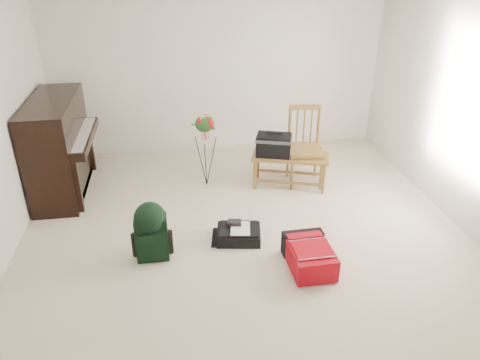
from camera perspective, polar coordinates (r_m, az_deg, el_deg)
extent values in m
cube|color=beige|center=(5.22, 0.87, -7.72)|extent=(5.00, 5.50, 0.01)
cube|color=white|center=(4.31, 1.11, 20.65)|extent=(5.00, 5.50, 0.01)
cube|color=white|center=(7.22, -2.73, 13.24)|extent=(5.00, 0.04, 2.50)
cube|color=black|center=(6.46, -21.27, 3.78)|extent=(0.55, 1.50, 1.25)
cube|color=black|center=(6.36, -18.80, 4.88)|extent=(0.28, 1.30, 0.10)
cube|color=white|center=(6.34, -18.87, 5.29)|extent=(0.22, 1.20, 0.02)
cube|color=black|center=(6.68, -20.04, -0.70)|extent=(0.45, 1.30, 0.10)
cube|color=olive|center=(6.25, 6.18, 2.87)|extent=(1.08, 0.68, 0.04)
cylinder|color=olive|center=(6.11, 2.34, 0.08)|extent=(0.04, 0.04, 0.41)
cylinder|color=olive|center=(6.39, 1.80, 1.38)|extent=(0.04, 0.04, 0.41)
cylinder|color=olive|center=(6.33, 10.40, 0.64)|extent=(0.04, 0.04, 0.41)
cylinder|color=olive|center=(6.61, 9.54, 1.87)|extent=(0.04, 0.04, 0.41)
cube|color=olive|center=(6.32, 7.96, 3.63)|extent=(0.50, 0.50, 0.04)
cylinder|color=olive|center=(6.21, 6.57, 0.66)|extent=(0.04, 0.04, 0.47)
cylinder|color=olive|center=(6.55, 5.71, 2.18)|extent=(0.04, 0.04, 0.47)
cylinder|color=olive|center=(6.32, 10.00, 0.90)|extent=(0.04, 0.04, 0.47)
cylinder|color=olive|center=(6.65, 8.98, 2.38)|extent=(0.04, 0.04, 0.47)
cube|color=olive|center=(6.31, 7.78, 8.77)|extent=(0.41, 0.09, 0.07)
cylinder|color=olive|center=(6.35, 5.93, 6.49)|extent=(0.04, 0.04, 0.56)
cylinder|color=olive|center=(6.45, 9.32, 6.62)|extent=(0.04, 0.04, 0.56)
cube|color=#B8071A|center=(4.85, 8.45, -9.16)|extent=(0.43, 0.63, 0.24)
cube|color=black|center=(5.04, 7.69, -7.58)|extent=(0.44, 0.15, 0.26)
cube|color=#B8071A|center=(4.75, 8.70, -8.23)|extent=(0.38, 0.36, 0.02)
cube|color=silver|center=(4.61, 9.34, -9.43)|extent=(0.39, 0.02, 0.01)
cube|color=black|center=(5.26, -0.17, -6.67)|extent=(0.54, 0.46, 0.12)
cube|color=black|center=(5.22, -0.17, -6.02)|extent=(0.47, 0.39, 0.03)
cube|color=white|center=(5.20, 0.08, -5.89)|extent=(0.25, 0.32, 0.01)
cube|color=black|center=(5.24, -0.78, -5.28)|extent=(0.17, 0.12, 0.05)
cube|color=black|center=(4.96, -10.69, -6.92)|extent=(0.33, 0.20, 0.49)
cube|color=black|center=(4.88, -10.68, -7.98)|extent=(0.26, 0.05, 0.29)
sphere|color=black|center=(4.83, -10.94, -4.50)|extent=(0.32, 0.32, 0.32)
cube|color=black|center=(5.06, -11.54, -6.34)|extent=(0.04, 0.03, 0.44)
cube|color=black|center=(5.05, -9.79, -6.23)|extent=(0.04, 0.03, 0.44)
cylinder|color=black|center=(6.10, -4.31, 6.14)|extent=(0.01, 0.01, 0.27)
ellipsoid|color=#1B4C17|center=(6.07, -4.34, 6.85)|extent=(0.25, 0.18, 0.23)
cube|color=red|center=(6.03, -4.35, 7.51)|extent=(0.13, 0.08, 0.07)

